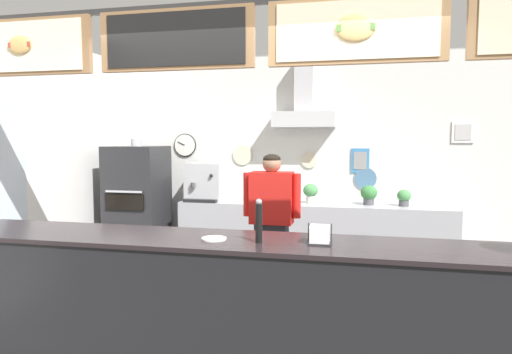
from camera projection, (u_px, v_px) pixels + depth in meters
back_wall_assembly at (305, 155)px, 5.92m from camera, size 5.50×3.07×2.83m
service_counter at (252, 318)px, 3.02m from camera, size 4.40×0.62×1.06m
back_prep_counter at (313, 239)px, 5.78m from camera, size 3.40×0.62×0.91m
pizza_oven at (138, 208)px, 5.96m from camera, size 0.69×0.70×1.72m
shop_worker at (272, 229)px, 4.41m from camera, size 0.57×0.23×1.58m
espresso_machine at (206, 182)px, 6.00m from camera, size 0.48×0.48×0.49m
potted_sage at (311, 192)px, 5.71m from camera, size 0.19×0.19×0.25m
potted_basil at (369, 194)px, 5.58m from camera, size 0.20×0.20×0.24m
potted_rosemary at (404, 197)px, 5.46m from camera, size 0.16×0.16×0.20m
potted_thyme at (263, 190)px, 5.86m from camera, size 0.22×0.22×0.27m
pepper_grinder at (259, 221)px, 2.90m from camera, size 0.04×0.04×0.28m
condiment_plate at (214, 239)px, 2.99m from camera, size 0.16×0.16×0.01m
napkin_holder at (320, 235)px, 2.88m from camera, size 0.15×0.14×0.13m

